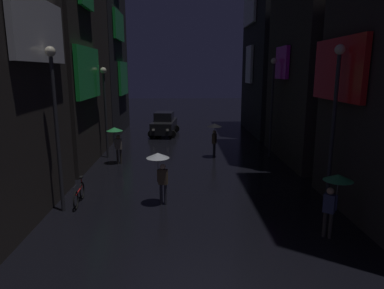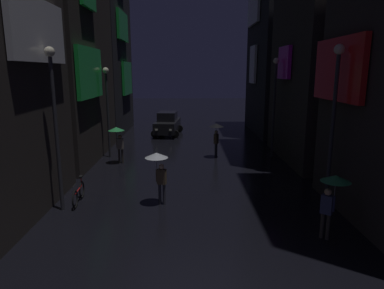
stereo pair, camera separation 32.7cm
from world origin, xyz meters
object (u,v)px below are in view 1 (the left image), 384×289
bicycle_parked_at_storefront (79,194)px  pedestrian_foreground_left_green (335,188)px  streetlamp_left_near (55,113)px  streetlamp_left_far (105,102)px  pedestrian_foreground_right_green (116,135)px  streetlamp_right_near (334,112)px  pedestrian_far_right_clear (160,164)px  car_distant (164,124)px  streetlamp_right_far (272,97)px  pedestrian_midstreet_left_black (214,131)px

bicycle_parked_at_storefront → pedestrian_foreground_left_green: bearing=-20.0°
streetlamp_left_near → streetlamp_left_far: streetlamp_left_near is taller
pedestrian_foreground_right_green → streetlamp_right_near: streetlamp_right_near is taller
pedestrian_foreground_right_green → streetlamp_left_far: size_ratio=0.39×
pedestrian_foreground_right_green → pedestrian_foreground_left_green: 12.47m
pedestrian_far_right_clear → car_distant: size_ratio=0.50×
streetlamp_left_near → streetlamp_right_near: size_ratio=0.99×
pedestrian_far_right_clear → streetlamp_right_far: streetlamp_right_far is taller
pedestrian_foreground_left_green → streetlamp_right_near: (0.76, 2.16, 2.10)m
streetlamp_right_far → streetlamp_left_near: bearing=-140.9°
pedestrian_midstreet_left_black → streetlamp_left_near: streetlamp_left_near is taller
pedestrian_foreground_left_green → car_distant: 19.18m
streetlamp_left_near → pedestrian_foreground_right_green: bearing=83.0°
pedestrian_foreground_left_green → streetlamp_left_near: (-9.24, 2.48, 2.07)m
pedestrian_midstreet_left_black → streetlamp_right_far: 4.01m
pedestrian_foreground_right_green → streetlamp_right_near: bearing=-37.5°
bicycle_parked_at_storefront → streetlamp_left_near: 3.45m
streetlamp_left_near → streetlamp_right_far: (10.00, 8.12, -0.04)m
pedestrian_far_right_clear → car_distant: 15.21m
pedestrian_foreground_left_green → streetlamp_left_far: streetlamp_left_far is taller
pedestrian_foreground_right_green → streetlamp_left_near: size_ratio=0.35×
pedestrian_far_right_clear → pedestrian_foreground_left_green: size_ratio=1.00×
streetlamp_right_far → pedestrian_far_right_clear: bearing=-129.8°
car_distant → streetlamp_right_far: 10.59m
pedestrian_far_right_clear → streetlamp_right_far: size_ratio=0.36×
car_distant → streetlamp_left_near: bearing=-101.3°
pedestrian_midstreet_left_black → car_distant: 8.40m
car_distant → streetlamp_left_far: size_ratio=0.79×
pedestrian_foreground_right_green → streetlamp_right_far: bearing=8.6°
pedestrian_midstreet_left_black → streetlamp_right_near: streetlamp_right_near is taller
streetlamp_right_far → streetlamp_right_near: (-0.00, -8.43, 0.08)m
pedestrian_foreground_left_green → pedestrian_midstreet_left_black: bearing=104.4°
pedestrian_foreground_right_green → streetlamp_left_near: streetlamp_left_near is taller
bicycle_parked_at_storefront → streetlamp_right_far: streetlamp_right_far is taller
pedestrian_foreground_right_green → pedestrian_far_right_clear: bearing=-65.7°
pedestrian_foreground_left_green → bicycle_parked_at_storefront: bearing=160.0°
streetlamp_left_near → streetlamp_right_near: (10.00, -0.31, 0.04)m
streetlamp_left_near → streetlamp_left_far: size_ratio=1.12×
car_distant → streetlamp_right_near: size_ratio=0.70×
pedestrian_foreground_right_green → bicycle_parked_at_storefront: (-0.43, -6.00, -1.28)m
streetlamp_left_far → streetlamp_right_near: (10.00, -8.54, 0.38)m
pedestrian_foreground_left_green → streetlamp_right_far: streetlamp_right_far is taller
car_distant → bicycle_parked_at_storefront: bearing=-100.4°
pedestrian_far_right_clear → pedestrian_foreground_right_green: (-2.82, 6.23, 0.00)m
streetlamp_left_far → streetlamp_right_near: size_ratio=0.89×
streetlamp_left_near → streetlamp_left_far: bearing=90.0°
streetlamp_left_far → pedestrian_far_right_clear: bearing=-64.7°
pedestrian_midstreet_left_black → pedestrian_far_right_clear: bearing=-111.0°
streetlamp_right_near → pedestrian_foreground_right_green: bearing=142.5°
pedestrian_midstreet_left_black → car_distant: (-3.40, 7.64, -0.74)m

